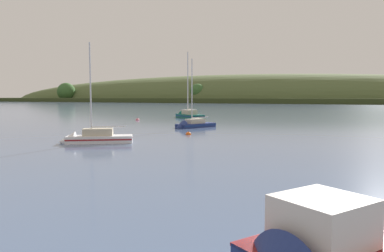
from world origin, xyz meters
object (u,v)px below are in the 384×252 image
(sailboat_outer_reach, at_px, (92,140))
(mooring_buoy_midchannel, at_px, (138,120))
(sailboat_far_left, at_px, (188,116))
(mooring_buoy_off_fishing_boat, at_px, (188,135))
(sailboat_midwater_white, at_px, (191,126))

(sailboat_outer_reach, bearing_deg, mooring_buoy_midchannel, -96.76)
(sailboat_far_left, relative_size, sailboat_outer_reach, 1.46)
(sailboat_far_left, relative_size, mooring_buoy_off_fishing_boat, 20.12)
(sailboat_midwater_white, distance_m, sailboat_outer_reach, 18.97)
(sailboat_outer_reach, distance_m, mooring_buoy_off_fishing_boat, 11.37)
(sailboat_midwater_white, distance_m, sailboat_far_left, 23.45)
(mooring_buoy_off_fishing_boat, bearing_deg, sailboat_midwater_white, 111.85)
(sailboat_far_left, distance_m, mooring_buoy_off_fishing_boat, 32.82)
(sailboat_far_left, height_order, mooring_buoy_midchannel, sailboat_far_left)
(sailboat_midwater_white, xyz_separation_m, sailboat_far_left, (-10.23, 21.10, 0.09))
(sailboat_far_left, bearing_deg, sailboat_midwater_white, 156.06)
(sailboat_far_left, bearing_deg, sailboat_outer_reach, 142.45)
(sailboat_midwater_white, bearing_deg, mooring_buoy_midchannel, -99.43)
(sailboat_outer_reach, bearing_deg, mooring_buoy_off_fishing_boat, -147.94)
(sailboat_outer_reach, xyz_separation_m, mooring_buoy_off_fishing_boat, (5.03, 10.20, -0.28))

